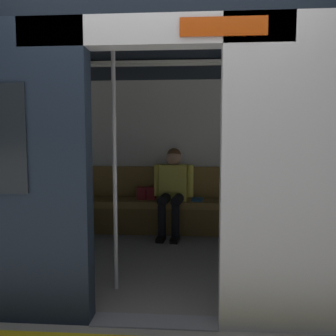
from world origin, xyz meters
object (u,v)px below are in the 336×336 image
(bench_seat, at_px, (173,208))
(grab_pole_door, at_px, (115,169))
(book, at_px, (197,199))
(handbag, at_px, (146,193))
(person_seated, at_px, (173,185))
(train_car, at_px, (162,121))

(bench_seat, xyz_separation_m, grab_pole_door, (0.40, 1.82, 0.71))
(book, height_order, grab_pole_door, grab_pole_door)
(handbag, distance_m, book, 0.72)
(person_seated, height_order, grab_pole_door, grab_pole_door)
(bench_seat, height_order, person_seated, person_seated)
(train_car, bearing_deg, handbag, -74.60)
(train_car, distance_m, book, 1.58)
(train_car, distance_m, person_seated, 1.34)
(person_seated, bearing_deg, bench_seat, -88.11)
(bench_seat, bearing_deg, handbag, -12.25)
(train_car, distance_m, bench_seat, 1.60)
(book, bearing_deg, bench_seat, 12.14)
(book, bearing_deg, handbag, 2.79)
(train_car, distance_m, handbag, 1.56)
(train_car, relative_size, person_seated, 5.40)
(person_seated, bearing_deg, grab_pole_door, 77.20)
(train_car, xyz_separation_m, book, (-0.39, -1.13, -1.04))
(handbag, xyz_separation_m, grab_pole_door, (0.02, 1.90, 0.52))
(train_car, height_order, person_seated, train_car)
(bench_seat, relative_size, book, 15.07)
(handbag, bearing_deg, train_car, 105.40)
(bench_seat, height_order, handbag, handbag)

